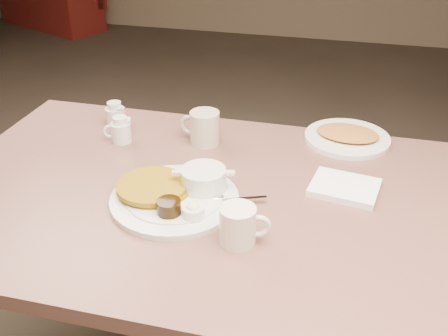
% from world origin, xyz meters
% --- Properties ---
extents(diner_table, '(1.50, 0.90, 0.75)m').
position_xyz_m(diner_table, '(0.00, 0.00, 0.58)').
color(diner_table, '#84564C').
rests_on(diner_table, ground).
extents(main_plate, '(0.42, 0.39, 0.07)m').
position_xyz_m(main_plate, '(-0.10, -0.04, 0.77)').
color(main_plate, silver).
rests_on(main_plate, diner_table).
extents(coffee_mug_near, '(0.12, 0.10, 0.09)m').
position_xyz_m(coffee_mug_near, '(0.08, -0.17, 0.80)').
color(coffee_mug_near, white).
rests_on(coffee_mug_near, diner_table).
extents(napkin, '(0.19, 0.16, 0.02)m').
position_xyz_m(napkin, '(0.30, 0.10, 0.76)').
color(napkin, white).
rests_on(napkin, diner_table).
extents(coffee_mug_far, '(0.13, 0.10, 0.10)m').
position_xyz_m(coffee_mug_far, '(-0.12, 0.27, 0.80)').
color(coffee_mug_far, beige).
rests_on(coffee_mug_far, diner_table).
extents(creamer_left, '(0.09, 0.06, 0.08)m').
position_xyz_m(creamer_left, '(-0.37, 0.22, 0.79)').
color(creamer_left, white).
rests_on(creamer_left, diner_table).
extents(creamer_right, '(0.08, 0.07, 0.08)m').
position_xyz_m(creamer_right, '(-0.43, 0.31, 0.79)').
color(creamer_right, silver).
rests_on(creamer_right, diner_table).
extents(hash_plate, '(0.29, 0.29, 0.04)m').
position_xyz_m(hash_plate, '(0.29, 0.39, 0.76)').
color(hash_plate, white).
rests_on(hash_plate, diner_table).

